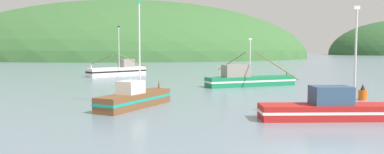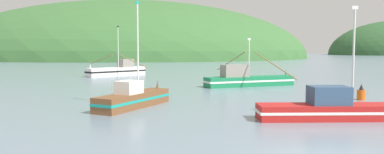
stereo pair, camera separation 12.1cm
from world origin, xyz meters
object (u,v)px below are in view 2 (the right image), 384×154
fishing_boat_red (350,109)px  fishing_boat_green (247,79)px  fishing_boat_brown (133,98)px  fishing_boat_white (117,70)px  channel_buoy (361,93)px

fishing_boat_red → fishing_boat_green: fishing_boat_red is taller
fishing_boat_green → fishing_boat_brown: bearing=-145.2°
fishing_boat_brown → fishing_boat_white: 32.69m
fishing_boat_white → fishing_boat_red: bearing=76.8°
fishing_boat_brown → channel_buoy: bearing=-51.9°
fishing_boat_green → fishing_boat_white: size_ratio=1.36×
fishing_boat_brown → fishing_boat_red: 14.52m
fishing_boat_green → fishing_boat_white: 24.29m
fishing_boat_brown → fishing_boat_white: (-7.40, 31.84, 0.17)m
fishing_boat_brown → fishing_boat_red: size_ratio=0.66×
channel_buoy → fishing_boat_white: bearing=132.7°
channel_buoy → fishing_boat_brown: bearing=-167.7°
fishing_boat_brown → fishing_boat_red: bearing=-82.8°
fishing_boat_brown → fishing_boat_white: bearing=38.9°
fishing_boat_brown → fishing_boat_green: bearing=-8.5°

